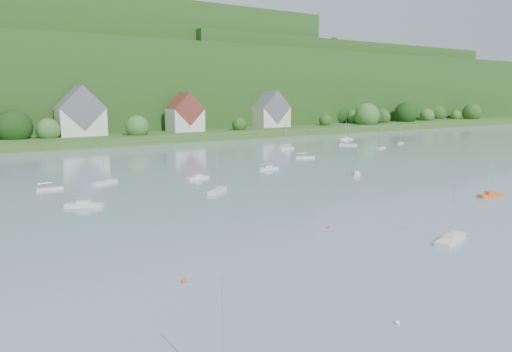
{
  "coord_description": "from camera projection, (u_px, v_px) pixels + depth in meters",
  "views": [
    {
      "loc": [
        -36.48,
        7.89,
        17.57
      ],
      "look_at": [
        7.06,
        75.0,
        4.0
      ],
      "focal_mm": 33.66,
      "sensor_mm": 36.0,
      "label": 1
    }
  ],
  "objects": [
    {
      "name": "mooring_buoy_2",
      "position": [
        329.0,
        228.0,
        64.08
      ],
      "size": [
        0.41,
        0.41,
        0.41
      ],
      "primitive_type": "sphere",
      "color": "#F85B00",
      "rests_on": "ground"
    },
    {
      "name": "near_sailboat_5",
      "position": [
        491.0,
        194.0,
        83.69
      ],
      "size": [
        5.17,
        2.28,
        6.75
      ],
      "rotation": [
        0.0,
        0.0,
        -0.18
      ],
      "color": "#D06126",
      "rests_on": "ground"
    },
    {
      "name": "forested_ridge",
      "position": [
        30.0,
        84.0,
        234.5
      ],
      "size": [
        620.0,
        181.22,
        69.89
      ],
      "color": "#204415",
      "rests_on": "ground"
    },
    {
      "name": "far_sailboat_cluster",
      "position": [
        172.0,
        165.0,
        118.23
      ],
      "size": [
        193.32,
        72.96,
        8.71
      ],
      "color": "silver",
      "rests_on": "ground"
    },
    {
      "name": "mooring_buoy_1",
      "position": [
        397.0,
        324.0,
        37.21
      ],
      "size": [
        0.4,
        0.4,
        0.4
      ],
      "primitive_type": "sphere",
      "color": "white",
      "rests_on": "ground"
    },
    {
      "name": "mooring_buoy_3",
      "position": [
        184.0,
        282.0,
        45.59
      ],
      "size": [
        0.49,
        0.49,
        0.49
      ],
      "primitive_type": "sphere",
      "color": "#F85B00",
      "rests_on": "ground"
    },
    {
      "name": "village_building_3",
      "position": [
        185.0,
        115.0,
        192.39
      ],
      "size": [
        13.0,
        10.4,
        15.5
      ],
      "color": "beige",
      "rests_on": "far_shore_strip"
    },
    {
      "name": "village_building_2",
      "position": [
        80.0,
        115.0,
        172.44
      ],
      "size": [
        16.0,
        11.44,
        18.0
      ],
      "color": "beige",
      "rests_on": "far_shore_strip"
    },
    {
      "name": "village_building_4",
      "position": [
        271.0,
        112.0,
        219.82
      ],
      "size": [
        15.0,
        10.4,
        16.5
      ],
      "color": "beige",
      "rests_on": "far_shore_strip"
    },
    {
      "name": "near_sailboat_3",
      "position": [
        451.0,
        239.0,
        57.81
      ],
      "size": [
        6.51,
        3.52,
        8.46
      ],
      "rotation": [
        0.0,
        0.0,
        0.3
      ],
      "color": "silver",
      "rests_on": "ground"
    },
    {
      "name": "far_shore_strip",
      "position": [
        61.0,
        138.0,
        181.15
      ],
      "size": [
        600.0,
        60.0,
        3.0
      ],
      "primitive_type": "cube",
      "color": "#27511E",
      "rests_on": "ground"
    }
  ]
}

